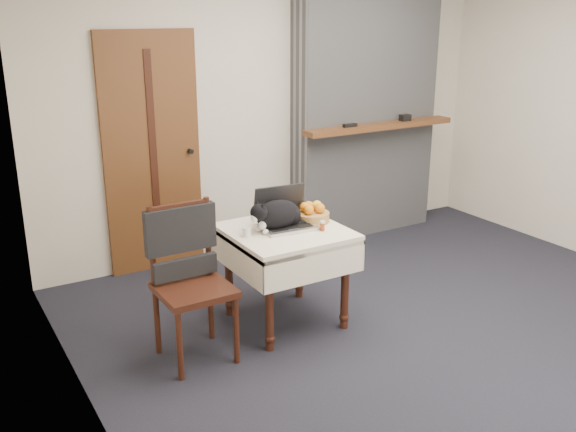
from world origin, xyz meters
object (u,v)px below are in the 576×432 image
at_px(cream_jar, 247,232).
at_px(fruit_basket, 312,214).
at_px(door, 152,154).
at_px(cat, 279,215).
at_px(chair, 187,260).
at_px(laptop, 284,217).
at_px(side_table, 286,245).
at_px(pill_bottle, 322,226).

xyz_separation_m(cream_jar, fruit_basket, (0.55, 0.05, 0.02)).
distance_m(door, cat, 1.48).
xyz_separation_m(cream_jar, chair, (-0.45, -0.05, -0.09)).
bearing_deg(cat, cream_jar, 176.95).
xyz_separation_m(laptop, fruit_basket, (0.22, -0.01, -0.01)).
xyz_separation_m(side_table, cat, (-0.03, 0.04, 0.21)).
relative_size(door, side_table, 2.56).
relative_size(cream_jar, fruit_basket, 0.26).
distance_m(side_table, pill_bottle, 0.30).
bearing_deg(chair, door, 77.07).
height_order(side_table, chair, chair).
xyz_separation_m(door, chair, (-0.33, -1.50, -0.36)).
bearing_deg(laptop, pill_bottle, -46.84).
xyz_separation_m(cat, fruit_basket, (0.28, 0.02, -0.05)).
height_order(cat, fruit_basket, cat).
distance_m(fruit_basket, chair, 1.01).
bearing_deg(pill_bottle, cat, 140.62).
relative_size(fruit_basket, chair, 0.24).
bearing_deg(side_table, chair, -176.72).
bearing_deg(cream_jar, fruit_basket, 4.81).
height_order(door, pill_bottle, door).
relative_size(laptop, fruit_basket, 1.63).
relative_size(laptop, chair, 0.40).
bearing_deg(laptop, side_table, -105.86).
relative_size(door, cream_jar, 31.37).
xyz_separation_m(fruit_basket, chair, (-1.00, -0.10, -0.12)).
bearing_deg(chair, pill_bottle, -7.44).
height_order(laptop, cream_jar, laptop).
xyz_separation_m(side_table, cream_jar, (-0.30, 0.01, 0.14)).
relative_size(side_table, pill_bottle, 11.09).
relative_size(cream_jar, pill_bottle, 0.91).
bearing_deg(chair, cat, 5.64).
bearing_deg(cat, door, 95.99).
height_order(pill_bottle, fruit_basket, fruit_basket).
height_order(cat, pill_bottle, cat).
height_order(laptop, pill_bottle, laptop).
distance_m(door, pill_bottle, 1.75).
bearing_deg(laptop, cream_jar, -163.97).
height_order(cat, chair, chair).
relative_size(pill_bottle, chair, 0.07).
relative_size(cat, cream_jar, 7.77).
bearing_deg(fruit_basket, side_table, -168.21).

